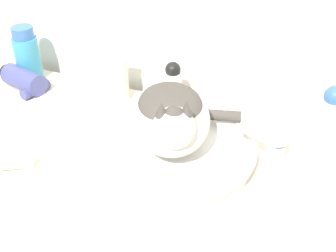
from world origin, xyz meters
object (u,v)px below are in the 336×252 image
Objects in this scene: lotion_bottle_white at (329,118)px; hair_dryer at (24,80)px; mouthwash_bottle at (27,55)px; deodorant_stick at (173,88)px; faucet at (274,141)px; soap_pump_bottle at (117,79)px; cat at (171,116)px.

lotion_bottle_white is 1.02× the size of hair_dryer.
deodorant_stick is at bearing 0.00° from mouthwash_bottle.
lotion_bottle_white is at bearing -148.77° from faucet.
mouthwash_bottle reaches higher than deodorant_stick.
soap_pump_bottle is 0.97× the size of hair_dryer.
hair_dryer is (-0.89, -0.06, -0.06)m from lotion_bottle_white.
cat is at bearing -38.08° from soap_pump_bottle.
faucet is at bearing -171.08° from hair_dryer.
cat reaches higher than deodorant_stick.
soap_pump_bottle is at bearing -31.40° from faucet.
lotion_bottle_white is at bearing 0.00° from mouthwash_bottle.
lotion_bottle_white is (0.92, 0.00, 0.00)m from mouthwash_bottle.
deodorant_stick is 0.88× the size of mouthwash_bottle.
faucet is 0.16m from lotion_bottle_white.
cat reaches higher than faucet.
hair_dryer is at bearing -172.23° from deodorant_stick.
hair_dryer is at bearing -167.61° from soap_pump_bottle.
deodorant_stick is 0.42m from lotion_bottle_white.
deodorant_stick is 0.18m from soap_pump_bottle.
hair_dryer is at bearing -66.29° from mouthwash_bottle.
faucet is 0.72× the size of hair_dryer.
faucet is 0.50m from soap_pump_bottle.
mouthwash_bottle is 0.92m from lotion_bottle_white.
cat is 1.77× the size of mouthwash_bottle.
lotion_bottle_white is (0.42, -0.00, 0.01)m from deodorant_stick.
cat is at bearing -19.28° from mouthwash_bottle.
deodorant_stick is at bearing 0.00° from soap_pump_bottle.
mouthwash_bottle is 0.09m from hair_dryer.
cat reaches higher than hair_dryer.
cat is at bearing 179.07° from hair_dryer.
faucet is at bearing -14.08° from soap_pump_bottle.
soap_pump_bottle is 0.30m from hair_dryer.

